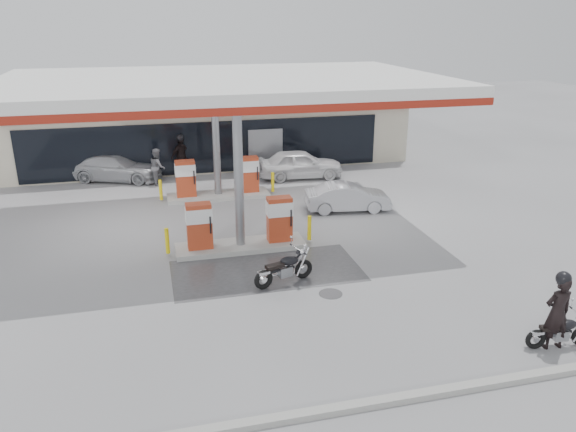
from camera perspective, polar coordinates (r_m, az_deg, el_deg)
name	(u,v)px	position (r m, az deg, el deg)	size (l,w,h in m)	color
ground	(251,272)	(17.99, -3.75, -5.74)	(90.00, 90.00, 0.00)	gray
wet_patch	(267,271)	(18.07, -2.18, -5.58)	(6.00, 3.00, 0.00)	#4C4C4F
drain_cover	(331,294)	(16.70, 4.36, -7.88)	(0.70, 0.70, 0.01)	#38383A
kerb	(314,413)	(12.15, 2.68, -19.40)	(28.00, 0.25, 0.15)	gray
store_building	(199,122)	(32.56, -9.05, 9.44)	(22.00, 8.22, 4.00)	beige
canopy	(223,86)	(21.32, -6.61, 13.03)	(16.00, 10.02, 5.51)	silver
pump_island_near	(240,230)	(19.52, -4.88, -1.39)	(5.14, 1.30, 1.78)	#9E9E99
pump_island_far	(218,182)	(25.15, -7.14, 3.43)	(5.14, 1.30, 1.78)	#9E9E99
main_motorcycle	(561,333)	(15.56, 25.96, -10.61)	(1.74, 0.67, 0.89)	black
biker_main	(557,313)	(15.19, 25.68, -8.85)	(0.70, 0.46, 1.93)	black
parked_motorcycle	(285,269)	(17.08, -0.33, -5.44)	(1.98, 0.89, 1.04)	black
sedan_white	(300,164)	(28.06, 1.25, 5.31)	(1.68, 4.18, 1.42)	white
attendant	(158,167)	(27.66, -13.11, 4.92)	(0.85, 0.66, 1.74)	slate
hatchback_silver	(348,197)	(23.44, 6.09, 1.91)	(1.22, 3.51, 1.16)	#B2B3BA
parked_car_left	(116,167)	(28.92, -17.07, 4.74)	(1.81, 4.46, 1.30)	#A4A7AC
biker_walking	(181,157)	(28.62, -10.80, 5.91)	(1.21, 0.50, 2.06)	black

